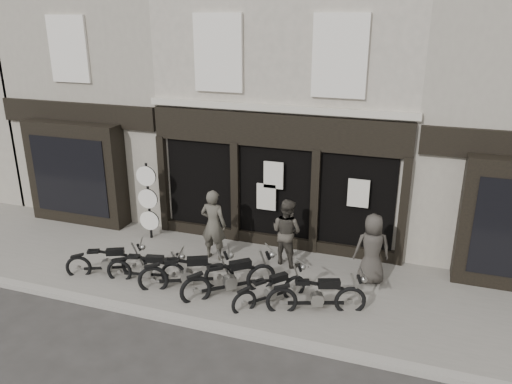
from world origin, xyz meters
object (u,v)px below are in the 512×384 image
(man_left, at_px, (213,225))
(man_centre, at_px, (287,232))
(motorcycle_3, at_px, (230,281))
(man_right, at_px, (372,249))
(motorcycle_0, at_px, (108,264))
(motorcycle_4, at_px, (271,292))
(motorcycle_1, at_px, (147,271))
(motorcycle_5, at_px, (317,298))
(motorcycle_2, at_px, (188,276))
(advert_sign_post, at_px, (149,205))

(man_left, relative_size, man_centre, 1.08)
(motorcycle_3, bearing_deg, man_right, -11.64)
(motorcycle_0, distance_m, motorcycle_4, 4.32)
(man_centre, bearing_deg, motorcycle_0, 47.02)
(motorcycle_0, height_order, man_left, man_left)
(motorcycle_4, relative_size, man_centre, 0.89)
(motorcycle_1, height_order, man_left, man_left)
(man_left, bearing_deg, motorcycle_3, 126.07)
(motorcycle_1, bearing_deg, man_centre, 21.07)
(motorcycle_1, bearing_deg, man_right, 5.33)
(motorcycle_1, xyz_separation_m, motorcycle_5, (4.27, 0.06, 0.04))
(motorcycle_0, distance_m, man_centre, 4.65)
(motorcycle_5, bearing_deg, motorcycle_3, 159.61)
(motorcycle_3, height_order, man_right, man_right)
(motorcycle_1, xyz_separation_m, motorcycle_4, (3.19, 0.04, -0.01))
(man_left, relative_size, man_right, 1.09)
(motorcycle_1, bearing_deg, motorcycle_2, -12.34)
(motorcycle_2, height_order, man_centre, man_centre)
(motorcycle_4, xyz_separation_m, man_right, (2.03, 1.69, 0.64))
(man_centre, relative_size, man_right, 1.01)
(motorcycle_4, bearing_deg, motorcycle_1, 132.06)
(motorcycle_3, bearing_deg, man_centre, 27.22)
(man_left, bearing_deg, advert_sign_post, -12.47)
(motorcycle_2, height_order, man_right, man_right)
(motorcycle_5, bearing_deg, advert_sign_post, 138.85)
(man_centre, distance_m, advert_sign_post, 4.20)
(motorcycle_0, relative_size, motorcycle_1, 0.95)
(motorcycle_0, height_order, man_right, man_right)
(motorcycle_1, height_order, man_right, man_right)
(motorcycle_3, xyz_separation_m, motorcycle_5, (2.09, -0.03, -0.02))
(man_right, distance_m, advert_sign_post, 6.44)
(motorcycle_0, distance_m, motorcycle_1, 1.13)
(man_left, distance_m, man_centre, 1.95)
(motorcycle_5, height_order, man_right, man_right)
(motorcycle_4, bearing_deg, man_centre, 47.03)
(motorcycle_1, relative_size, advert_sign_post, 0.83)
(motorcycle_5, height_order, man_centre, man_centre)
(motorcycle_2, distance_m, motorcycle_5, 3.17)
(motorcycle_4, bearing_deg, advert_sign_post, 105.05)
(motorcycle_5, bearing_deg, motorcycle_4, 161.18)
(motorcycle_2, bearing_deg, motorcycle_3, -21.21)
(motorcycle_0, bearing_deg, motorcycle_4, -23.61)
(man_left, relative_size, advert_sign_post, 0.80)
(motorcycle_1, distance_m, motorcycle_2, 1.11)
(man_left, bearing_deg, motorcycle_1, 58.15)
(motorcycle_5, distance_m, man_centre, 2.42)
(motorcycle_3, distance_m, motorcycle_5, 2.09)
(motorcycle_5, bearing_deg, man_right, 40.75)
(man_right, bearing_deg, motorcycle_5, 42.50)
(man_left, bearing_deg, motorcycle_2, 92.08)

